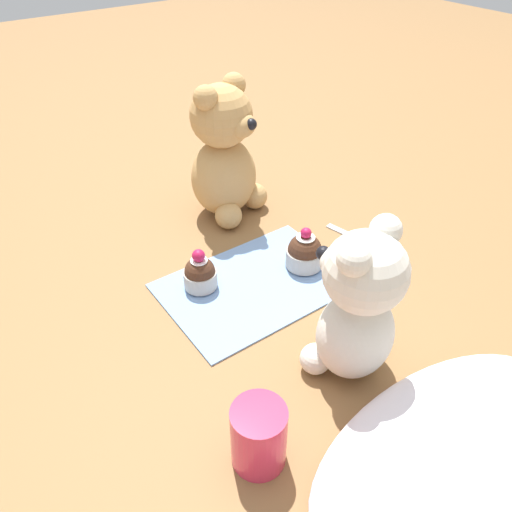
% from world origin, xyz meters
% --- Properties ---
extents(ground_plane, '(4.00, 4.00, 0.00)m').
position_xyz_m(ground_plane, '(0.00, 0.00, 0.00)').
color(ground_plane, olive).
extents(knitted_placemat, '(0.28, 0.19, 0.01)m').
position_xyz_m(knitted_placemat, '(0.00, 0.00, 0.00)').
color(knitted_placemat, '#7A9ED1').
rests_on(knitted_placemat, ground_plane).
extents(tulle_cloth, '(0.35, 0.17, 0.04)m').
position_xyz_m(tulle_cloth, '(0.00, 0.34, 0.02)').
color(tulle_cloth, silver).
rests_on(tulle_cloth, ground_plane).
extents(teddy_bear_cream, '(0.12, 0.12, 0.21)m').
position_xyz_m(teddy_bear_cream, '(-0.01, 0.19, 0.10)').
color(teddy_bear_cream, silver).
rests_on(teddy_bear_cream, ground_plane).
extents(teddy_bear_tan, '(0.15, 0.15, 0.24)m').
position_xyz_m(teddy_bear_tan, '(-0.08, -0.20, 0.11)').
color(teddy_bear_tan, tan).
rests_on(teddy_bear_tan, ground_plane).
extents(cupcake_near_cream_bear, '(0.06, 0.06, 0.07)m').
position_xyz_m(cupcake_near_cream_bear, '(-0.09, 0.01, 0.03)').
color(cupcake_near_cream_bear, '#B2ADA3').
rests_on(cupcake_near_cream_bear, knitted_placemat).
extents(cupcake_near_tan_bear, '(0.05, 0.05, 0.07)m').
position_xyz_m(cupcake_near_tan_bear, '(0.07, -0.04, 0.03)').
color(cupcake_near_tan_bear, '#B2ADA3').
rests_on(cupcake_near_tan_bear, knitted_placemat).
extents(juice_glass, '(0.06, 0.06, 0.08)m').
position_xyz_m(juice_glass, '(0.16, 0.23, 0.04)').
color(juice_glass, '#DB3356').
rests_on(juice_glass, ground_plane).
extents(teaspoon, '(0.04, 0.12, 0.01)m').
position_xyz_m(teaspoon, '(-0.21, -0.00, 0.00)').
color(teaspoon, silver).
rests_on(teaspoon, ground_plane).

